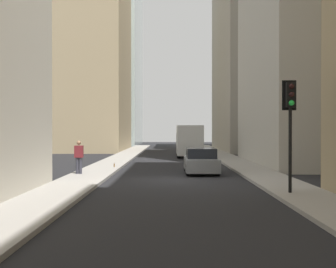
% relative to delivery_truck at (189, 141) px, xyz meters
% --- Properties ---
extents(ground_plane, '(135.00, 135.00, 0.00)m').
position_rel_delivery_truck_xyz_m(ground_plane, '(-18.48, 1.40, -1.46)').
color(ground_plane, black).
extents(sidewalk_right, '(90.00, 2.20, 0.14)m').
position_rel_delivery_truck_xyz_m(sidewalk_right, '(-18.48, 5.90, -1.39)').
color(sidewalk_right, gray).
rests_on(sidewalk_right, ground_plane).
extents(sidewalk_left, '(90.00, 2.20, 0.14)m').
position_rel_delivery_truck_xyz_m(sidewalk_left, '(-18.48, -3.10, -1.39)').
color(sidewalk_left, gray).
rests_on(sidewalk_left, ground_plane).
extents(building_left_far, '(18.40, 10.50, 27.58)m').
position_rel_delivery_truck_xyz_m(building_left_far, '(12.29, -9.19, 12.34)').
color(building_left_far, '#A8A091').
rests_on(building_left_far, ground_plane).
extents(building_right_far, '(14.15, 10.00, 23.79)m').
position_rel_delivery_truck_xyz_m(building_right_far, '(11.69, 12.00, 10.43)').
color(building_right_far, '#9E8966').
rests_on(building_right_far, ground_plane).
extents(delivery_truck, '(6.46, 2.25, 2.84)m').
position_rel_delivery_truck_xyz_m(delivery_truck, '(0.00, 0.00, 0.00)').
color(delivery_truck, silver).
rests_on(delivery_truck, ground_plane).
extents(hatchback_grey, '(4.30, 1.78, 1.42)m').
position_rel_delivery_truck_xyz_m(hatchback_grey, '(-15.10, 0.00, -0.80)').
color(hatchback_grey, slate).
rests_on(hatchback_grey, ground_plane).
extents(traffic_light_foreground, '(0.43, 0.52, 4.11)m').
position_rel_delivery_truck_xyz_m(traffic_light_foreground, '(-23.46, -2.65, 1.70)').
color(traffic_light_foreground, black).
rests_on(traffic_light_foreground, sidewalk_left).
extents(pedestrian, '(0.26, 0.44, 1.73)m').
position_rel_delivery_truck_xyz_m(pedestrian, '(-16.78, 6.49, -0.37)').
color(pedestrian, '#33333D').
rests_on(pedestrian, sidewalk_right).
extents(discarded_bottle, '(0.07, 0.07, 0.27)m').
position_rel_delivery_truck_xyz_m(discarded_bottle, '(-12.68, 5.19, -1.21)').
color(discarded_bottle, brown).
rests_on(discarded_bottle, sidewalk_right).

